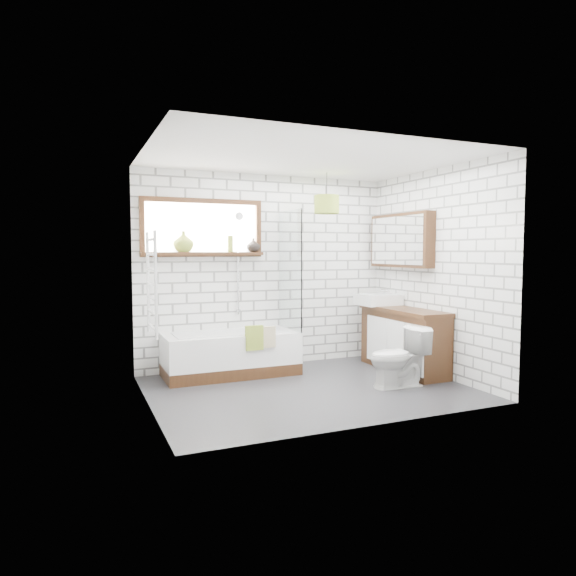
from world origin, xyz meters
name	(u,v)px	position (x,y,z in m)	size (l,w,h in m)	color
floor	(308,389)	(0.00, 0.00, -0.01)	(3.40, 2.60, 0.01)	#26262A
ceiling	(309,158)	(0.00, 0.00, 2.50)	(3.40, 2.60, 0.01)	white
wall_back	(266,271)	(0.00, 1.30, 1.25)	(3.40, 0.01, 2.50)	white
wall_front	(374,282)	(0.00, -1.30, 1.25)	(3.40, 0.01, 2.50)	white
wall_left	(147,278)	(-1.70, 0.00, 1.25)	(0.01, 2.60, 2.50)	white
wall_right	(436,273)	(1.70, 0.00, 1.25)	(0.01, 2.60, 2.50)	white
window	(203,228)	(-0.85, 1.26, 1.80)	(1.52, 0.16, 0.68)	black
towel_radiator	(152,284)	(-1.66, 0.00, 1.20)	(0.06, 0.52, 1.00)	white
mirror_cabinet	(401,241)	(1.62, 0.60, 1.65)	(0.16, 1.20, 0.70)	black
shower_riser	(238,264)	(-0.40, 1.26, 1.35)	(0.02, 0.02, 1.30)	silver
bathtub	(231,354)	(-0.60, 0.95, 0.26)	(1.61, 0.71, 0.52)	white
shower_screen	(290,270)	(0.19, 0.95, 1.27)	(0.02, 0.72, 1.50)	white
towel_green	(254,338)	(-0.42, 0.59, 0.50)	(0.21, 0.06, 0.29)	olive
towel_beige	(267,337)	(-0.25, 0.59, 0.50)	(0.19, 0.05, 0.25)	tan
vanity	(404,340)	(1.48, 0.31, 0.40)	(0.44, 1.38, 0.79)	black
basin	(378,299)	(1.42, 0.81, 0.86)	(0.51, 0.44, 0.15)	white
tap	(388,295)	(1.58, 0.81, 0.92)	(0.03, 0.03, 0.16)	silver
toilet	(398,357)	(0.96, -0.32, 0.33)	(0.66, 0.37, 0.67)	white
vase_olive	(184,243)	(-1.10, 1.23, 1.61)	(0.24, 0.24, 0.25)	olive
vase_dark	(253,247)	(-0.20, 1.23, 1.57)	(0.17, 0.17, 0.18)	black
bottle	(230,245)	(-0.51, 1.23, 1.58)	(0.07, 0.07, 0.21)	olive
pendant	(327,204)	(0.63, 0.81, 2.10)	(0.31, 0.31, 0.23)	olive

